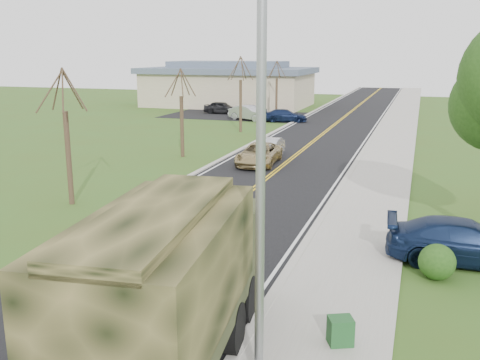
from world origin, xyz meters
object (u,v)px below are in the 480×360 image
at_px(military_truck, 170,274).
at_px(sedan_silver, 269,148).
at_px(suv_champagne, 259,154).
at_px(pickup_navy, 465,242).
at_px(utility_box_far, 340,331).

distance_m(military_truck, sedan_silver, 24.33).
height_order(suv_champagne, pickup_navy, pickup_navy).
distance_m(suv_champagne, sedan_silver, 2.45).
bearing_deg(sedan_silver, utility_box_far, -70.09).
bearing_deg(suv_champagne, utility_box_far, -71.41).
bearing_deg(pickup_navy, utility_box_far, 151.57).
bearing_deg(pickup_navy, military_truck, 139.73).
xyz_separation_m(military_truck, pickup_navy, (6.36, 8.43, -1.46)).
distance_m(suv_champagne, utility_box_far, 20.94).
relative_size(pickup_navy, utility_box_far, 7.59).
distance_m(military_truck, suv_champagne, 21.92).
bearing_deg(utility_box_far, military_truck, -174.01).
xyz_separation_m(pickup_navy, utility_box_far, (-3.04, -6.47, -0.29)).
xyz_separation_m(suv_champagne, pickup_navy, (10.84, -12.97, 0.06)).
relative_size(military_truck, utility_box_far, 12.10).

